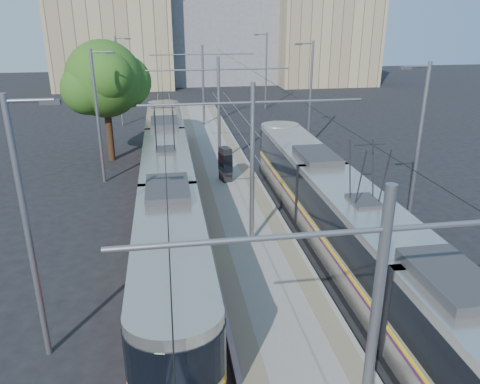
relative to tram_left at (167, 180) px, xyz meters
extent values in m
plane|color=black|center=(3.60, -12.80, -1.71)|extent=(160.00, 160.00, 0.00)
cube|color=gray|center=(3.60, 4.20, -1.56)|extent=(4.00, 50.00, 0.30)
cube|color=gray|center=(2.15, 4.20, -1.40)|extent=(0.70, 50.00, 0.01)
cube|color=gray|center=(5.05, 4.20, -1.40)|extent=(0.70, 50.00, 0.01)
cube|color=gray|center=(-0.72, 4.20, -1.69)|extent=(0.07, 70.00, 0.03)
cube|color=gray|center=(0.72, 4.20, -1.69)|extent=(0.07, 70.00, 0.03)
cube|color=gray|center=(6.48, 4.20, -1.69)|extent=(0.07, 70.00, 0.03)
cube|color=gray|center=(7.92, 4.20, -1.69)|extent=(0.07, 70.00, 0.03)
cube|color=black|center=(0.00, 0.00, -1.51)|extent=(2.30, 29.73, 0.40)
cube|color=#B3ADA4|center=(0.00, 0.00, 0.14)|extent=(2.40, 28.13, 2.90)
cube|color=black|center=(0.00, 0.00, 0.64)|extent=(2.43, 28.13, 1.30)
cube|color=orange|center=(0.00, 0.00, -0.26)|extent=(2.43, 28.13, 0.12)
cube|color=red|center=(0.00, 0.00, -0.76)|extent=(2.42, 28.13, 1.10)
cube|color=#2D2D30|center=(0.00, 0.00, 1.74)|extent=(1.68, 3.00, 0.30)
cube|color=black|center=(7.20, -8.20, -1.51)|extent=(2.30, 27.72, 0.40)
cube|color=beige|center=(7.20, -8.20, 0.14)|extent=(2.40, 26.12, 2.90)
cube|color=black|center=(7.20, -8.20, 0.64)|extent=(2.43, 26.12, 1.30)
cube|color=yellow|center=(7.20, -8.20, -0.26)|extent=(2.43, 26.12, 0.12)
cube|color=#46164E|center=(7.20, -8.20, -0.41)|extent=(2.43, 26.12, 0.10)
cube|color=#2D2D30|center=(7.20, -8.20, 1.74)|extent=(1.68, 3.00, 0.30)
cylinder|color=slate|center=(3.60, -16.80, 2.09)|extent=(0.20, 0.20, 7.00)
cylinder|color=slate|center=(3.60, -16.80, 4.79)|extent=(9.20, 0.10, 0.10)
cylinder|color=slate|center=(3.60, -4.80, 2.09)|extent=(0.20, 0.20, 7.00)
cylinder|color=slate|center=(3.60, -4.80, 4.79)|extent=(9.20, 0.10, 0.10)
cylinder|color=slate|center=(3.60, 7.20, 2.09)|extent=(0.20, 0.20, 7.00)
cylinder|color=slate|center=(3.60, 7.20, 4.79)|extent=(9.20, 0.10, 0.10)
cylinder|color=slate|center=(3.60, 19.20, 2.09)|extent=(0.20, 0.20, 7.00)
cylinder|color=slate|center=(3.60, 19.20, 4.79)|extent=(9.20, 0.10, 0.10)
cylinder|color=black|center=(0.00, 4.20, 3.84)|extent=(0.02, 70.00, 0.02)
cylinder|color=black|center=(7.20, 4.20, 3.84)|extent=(0.02, 70.00, 0.02)
cylinder|color=slate|center=(-3.90, -10.80, 2.29)|extent=(0.18, 0.18, 8.00)
cube|color=#2D2D30|center=(-2.80, -10.80, 6.04)|extent=(0.50, 0.22, 0.12)
cylinder|color=slate|center=(-3.90, 5.20, 2.29)|extent=(0.18, 0.18, 8.00)
cube|color=#2D2D30|center=(-2.80, 5.20, 6.04)|extent=(0.50, 0.22, 0.12)
cylinder|color=slate|center=(-3.90, 21.20, 2.29)|extent=(0.18, 0.18, 8.00)
cube|color=#2D2D30|center=(-2.80, 21.20, 6.04)|extent=(0.50, 0.22, 0.12)
cylinder|color=slate|center=(11.10, -4.80, 2.29)|extent=(0.18, 0.18, 8.00)
cube|color=#2D2D30|center=(10.00, -4.80, 6.04)|extent=(0.50, 0.22, 0.12)
cylinder|color=slate|center=(11.10, 11.20, 2.29)|extent=(0.18, 0.18, 8.00)
cube|color=#2D2D30|center=(10.00, 11.20, 6.04)|extent=(0.50, 0.22, 0.12)
cylinder|color=slate|center=(11.10, 27.20, 2.29)|extent=(0.18, 0.18, 8.00)
cube|color=#2D2D30|center=(10.00, 27.20, 6.04)|extent=(0.50, 0.22, 0.12)
cube|color=black|center=(3.50, 3.40, -0.37)|extent=(0.75, 1.01, 2.07)
cube|color=black|center=(3.50, 3.40, -0.24)|extent=(0.80, 1.05, 1.08)
cylinder|color=#382314|center=(-3.86, 9.92, 0.02)|extent=(0.47, 0.47, 3.44)
sphere|color=#254F16|center=(-3.86, 9.92, 4.00)|extent=(5.17, 5.17, 5.17)
sphere|color=#254F16|center=(-2.57, 10.78, 3.68)|extent=(3.66, 3.66, 3.66)
cube|color=tan|center=(-6.40, 47.20, 5.17)|extent=(16.00, 12.00, 13.76)
cube|color=gray|center=(9.60, 51.20, 5.38)|extent=(18.00, 14.00, 14.18)
cube|color=tan|center=(23.60, 45.20, 4.24)|extent=(14.00, 10.00, 11.90)
camera|label=1|loc=(0.07, -23.36, 8.15)|focal=35.00mm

